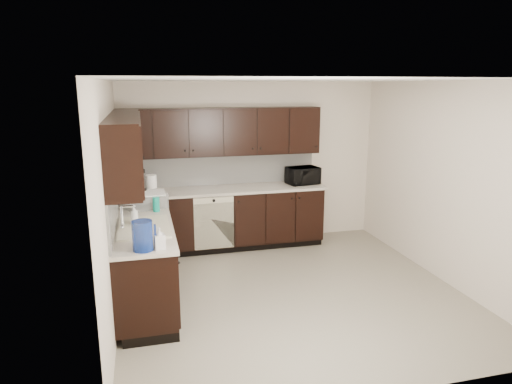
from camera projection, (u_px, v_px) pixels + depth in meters
floor at (290, 291)px, 5.54m from camera, size 4.00×4.00×0.00m
ceiling at (294, 80)px, 4.97m from camera, size 4.00×4.00×0.00m
wall_back at (251, 163)px, 7.14m from camera, size 4.00×0.02×2.50m
wall_left at (111, 202)px, 4.78m from camera, size 0.02×4.00×2.50m
wall_right at (443, 182)px, 5.73m from camera, size 0.02×4.00×2.50m
wall_front at (379, 251)px, 3.37m from camera, size 4.00×0.02×2.50m
lower_cabinets at (196, 237)px, 6.25m from camera, size 3.00×2.80×0.90m
countertop at (194, 201)px, 6.13m from camera, size 3.03×2.83×0.04m
backsplash at (176, 180)px, 6.22m from camera, size 3.00×2.80×0.48m
upper_cabinets at (184, 138)px, 6.01m from camera, size 3.00×2.80×0.70m
dishwasher at (214, 220)px, 6.58m from camera, size 0.58×0.04×0.78m
sink at (144, 234)px, 4.93m from camera, size 0.54×0.82×0.42m
microwave at (303, 176)px, 7.08m from camera, size 0.52×0.40×0.26m
soap_bottle_a at (160, 238)px, 4.27m from camera, size 0.11×0.11×0.21m
soap_bottle_b at (134, 215)px, 4.99m from camera, size 0.12×0.12×0.23m
toaster_oven at (141, 186)px, 6.50m from camera, size 0.40×0.34×0.21m
storage_bin at (145, 200)px, 5.72m from camera, size 0.57×0.50×0.19m
blue_pitcher at (143, 236)px, 4.23m from camera, size 0.21×0.21×0.29m
teal_tumbler at (156, 204)px, 5.55m from camera, size 0.10×0.10×0.18m
paper_towel_roll at (152, 187)px, 6.19m from camera, size 0.18×0.18×0.32m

